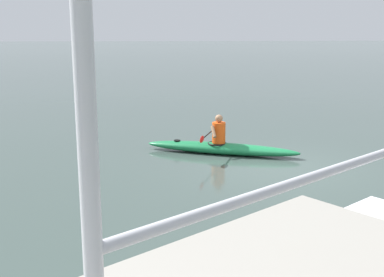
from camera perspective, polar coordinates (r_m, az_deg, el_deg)
ground_plane at (r=12.84m, az=9.43°, el=-3.26°), size 160.00×160.00×0.00m
kayak at (r=13.98m, az=3.33°, el=-1.10°), size 4.23×1.97×0.30m
kayaker at (r=13.89m, az=2.94°, el=0.84°), size 0.86×2.35×0.78m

